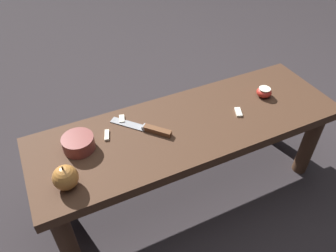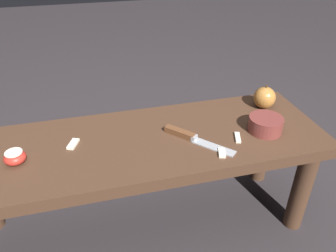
% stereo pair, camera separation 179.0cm
% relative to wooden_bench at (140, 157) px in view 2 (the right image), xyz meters
% --- Properties ---
extents(ground_plane, '(8.00, 8.00, 0.00)m').
position_rel_wooden_bench_xyz_m(ground_plane, '(0.00, 0.00, -0.33)').
color(ground_plane, '#2D282B').
extents(wooden_bench, '(1.22, 0.40, 0.39)m').
position_rel_wooden_bench_xyz_m(wooden_bench, '(0.00, 0.00, 0.00)').
color(wooden_bench, '#472D1E').
rests_on(wooden_bench, ground_plane).
extents(knife, '(0.19, 0.20, 0.02)m').
position_rel_wooden_bench_xyz_m(knife, '(-0.16, 0.03, 0.07)').
color(knife, '#9EA0A5').
rests_on(knife, wooden_bench).
extents(apple_whole, '(0.08, 0.08, 0.09)m').
position_rel_wooden_bench_xyz_m(apple_whole, '(-0.49, -0.10, 0.11)').
color(apple_whole, '#B27233').
rests_on(apple_whole, wooden_bench).
extents(apple_cut, '(0.06, 0.06, 0.04)m').
position_rel_wooden_bench_xyz_m(apple_cut, '(0.37, 0.02, 0.09)').
color(apple_cut, red).
rests_on(apple_cut, wooden_bench).
extents(apple_slice_near_knife, '(0.04, 0.06, 0.01)m').
position_rel_wooden_bench_xyz_m(apple_slice_near_knife, '(0.21, -0.03, 0.07)').
color(apple_slice_near_knife, white).
rests_on(apple_slice_near_knife, wooden_bench).
extents(apple_slice_center, '(0.03, 0.05, 0.01)m').
position_rel_wooden_bench_xyz_m(apple_slice_center, '(-0.23, 0.13, 0.07)').
color(apple_slice_center, white).
rests_on(apple_slice_center, wooden_bench).
extents(apple_slice_near_bowl, '(0.03, 0.06, 0.01)m').
position_rel_wooden_bench_xyz_m(apple_slice_near_bowl, '(-0.31, 0.07, 0.07)').
color(apple_slice_near_bowl, white).
rests_on(apple_slice_near_bowl, wooden_bench).
extents(bowl, '(0.11, 0.11, 0.05)m').
position_rel_wooden_bench_xyz_m(bowl, '(-0.41, 0.05, 0.09)').
color(bowl, brown).
rests_on(bowl, wooden_bench).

